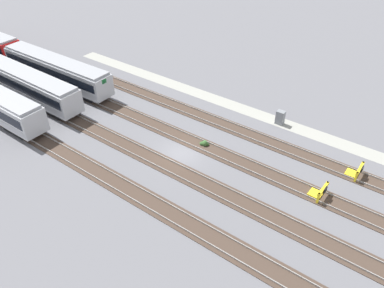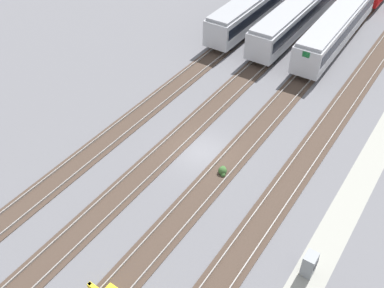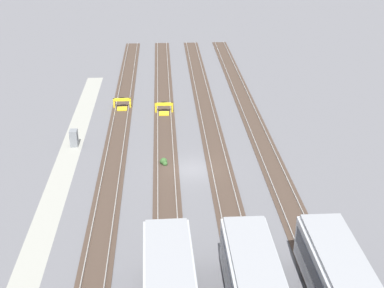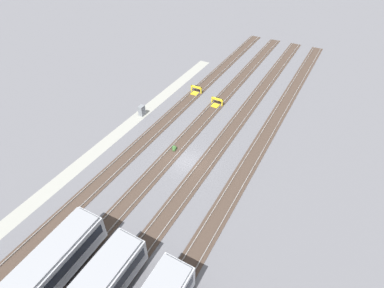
% 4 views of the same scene
% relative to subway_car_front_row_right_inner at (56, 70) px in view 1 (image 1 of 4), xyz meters
% --- Properties ---
extents(ground_plane, '(400.00, 400.00, 0.00)m').
position_rel_subway_car_front_row_right_inner_xyz_m(ground_plane, '(-22.29, 2.29, -2.04)').
color(ground_plane, slate).
extents(service_walkway, '(54.00, 2.00, 0.01)m').
position_rel_subway_car_front_row_right_inner_xyz_m(service_walkway, '(-22.29, -8.96, -2.04)').
color(service_walkway, '#9E9E93').
rests_on(service_walkway, ground).
extents(rail_track_nearest, '(90.00, 2.23, 0.21)m').
position_rel_subway_car_front_row_right_inner_xyz_m(rail_track_nearest, '(-22.29, -4.74, -2.00)').
color(rail_track_nearest, '#47382D').
rests_on(rail_track_nearest, ground).
extents(rail_track_near_inner, '(90.00, 2.24, 0.21)m').
position_rel_subway_car_front_row_right_inner_xyz_m(rail_track_near_inner, '(-22.29, -0.05, -2.00)').
color(rail_track_near_inner, '#47382D').
rests_on(rail_track_near_inner, ground).
extents(rail_track_middle, '(90.00, 2.24, 0.21)m').
position_rel_subway_car_front_row_right_inner_xyz_m(rail_track_middle, '(-22.29, 4.63, -2.00)').
color(rail_track_middle, '#47382D').
rests_on(rail_track_middle, ground).
extents(rail_track_far_inner, '(90.00, 2.23, 0.21)m').
position_rel_subway_car_front_row_right_inner_xyz_m(rail_track_far_inner, '(-22.29, 9.32, -2.00)').
color(rail_track_far_inner, '#47382D').
rests_on(rail_track_far_inner, ground).
extents(subway_car_front_row_right_inner, '(18.06, 3.21, 3.70)m').
position_rel_subway_car_front_row_right_inner_xyz_m(subway_car_front_row_right_inner, '(0.00, 0.00, 0.00)').
color(subway_car_front_row_right_inner, '#B7BABF').
rests_on(subway_car_front_row_right_inner, ground).
extents(subway_car_back_row_leftmost, '(18.01, 2.91, 3.70)m').
position_rel_subway_car_front_row_right_inner_xyz_m(subway_car_back_row_leftmost, '(0.00, 4.59, 0.00)').
color(subway_car_back_row_leftmost, '#B7BABF').
rests_on(subway_car_back_row_leftmost, ground).
extents(bumper_stop_nearest_track, '(1.35, 2.00, 1.22)m').
position_rel_subway_car_front_row_right_inner_xyz_m(bumper_stop_nearest_track, '(-37.56, -4.74, -1.53)').
color(bumper_stop_nearest_track, yellow).
rests_on(bumper_stop_nearest_track, ground).
extents(bumper_stop_near_inner_track, '(1.37, 2.01, 1.22)m').
position_rel_subway_car_front_row_right_inner_xyz_m(bumper_stop_near_inner_track, '(-35.83, -0.06, -1.53)').
color(bumper_stop_near_inner_track, yellow).
rests_on(bumper_stop_near_inner_track, ground).
extents(electrical_cabinet, '(0.90, 0.73, 1.60)m').
position_rel_subway_car_front_row_right_inner_xyz_m(electrical_cabinet, '(-27.89, -8.70, -1.24)').
color(electrical_cabinet, gray).
rests_on(electrical_cabinet, ground).
extents(weed_clump, '(0.92, 0.70, 0.64)m').
position_rel_subway_car_front_row_right_inner_xyz_m(weed_clump, '(-23.44, -0.24, -1.80)').
color(weed_clump, '#38602D').
rests_on(weed_clump, ground).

